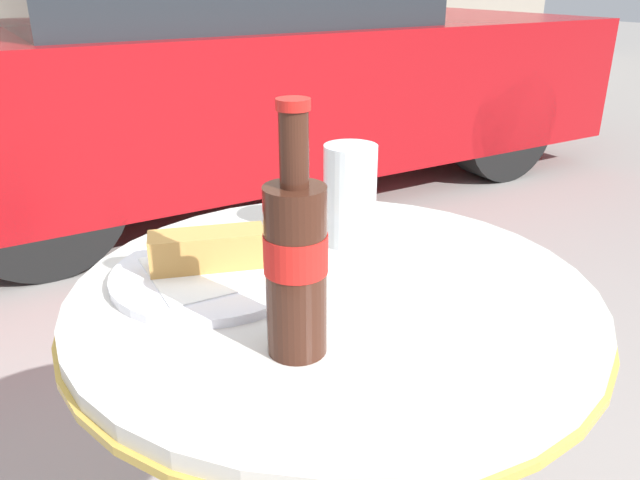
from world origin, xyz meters
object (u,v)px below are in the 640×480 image
cola_bottle_left (296,261)px  lunch_plate_near (211,267)px  drinking_glass (350,199)px  parked_car (235,64)px  bistro_table (332,432)px

cola_bottle_left → lunch_plate_near: (-0.01, 0.20, -0.09)m
drinking_glass → parked_car: bearing=69.7°
drinking_glass → lunch_plate_near: (-0.22, -0.01, -0.05)m
bistro_table → lunch_plate_near: size_ratio=3.00×
cola_bottle_left → lunch_plate_near: bearing=93.8°
bistro_table → parked_car: (1.07, 2.76, 0.12)m
drinking_glass → lunch_plate_near: size_ratio=0.56×
cola_bottle_left → drinking_glass: (0.20, 0.21, -0.04)m
drinking_glass → cola_bottle_left: bearing=-133.9°
drinking_glass → lunch_plate_near: drinking_glass is taller
bistro_table → drinking_glass: size_ratio=5.32×
bistro_table → cola_bottle_left: size_ratio=2.95×
cola_bottle_left → drinking_glass: bearing=46.1°
drinking_glass → parked_car: 2.83m
lunch_plate_near → parked_car: (1.20, 2.66, -0.12)m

